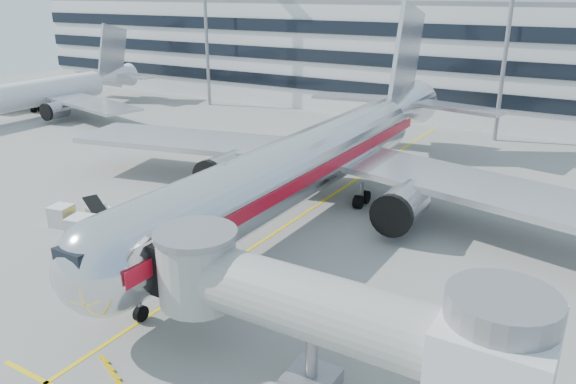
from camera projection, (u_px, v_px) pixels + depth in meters
The scene contains 15 objects.
ground at pixel (230, 263), 36.87m from camera, with size 180.00×180.00×0.00m, color gray.
lead_in_line at pixel (304, 214), 44.93m from camera, with size 0.25×70.00×0.01m, color yellow.
stop_bar at pixel (46, 383), 25.58m from camera, with size 6.00×0.25×0.01m, color yellow.
main_jet at pixel (315, 158), 44.88m from camera, with size 50.95×48.70×16.06m.
jet_bridge at pixel (348, 324), 23.21m from camera, with size 17.80×4.50×7.00m.
terminal at pixel (468, 57), 80.96m from camera, with size 150.00×24.25×15.60m.
light_mast_west at pixel (205, 4), 82.63m from camera, with size 2.40×1.20×25.45m.
light_mast_centre at pixel (511, 9), 61.82m from camera, with size 2.40×1.20×25.45m.
second_jet at pixel (34, 93), 78.79m from camera, with size 38.21×36.52×12.04m.
belt_loader at pixel (100, 222), 41.67m from camera, with size 4.74×3.15×2.24m.
baggage_tug at pixel (111, 234), 38.70m from camera, with size 3.22×2.22×2.31m.
cargo_container_left at pixel (99, 217), 42.27m from camera, with size 1.85×1.85×1.55m.
cargo_container_right at pixel (62, 216), 42.42m from camera, with size 1.77×1.77×1.60m.
cargo_container_front at pixel (82, 229), 39.86m from camera, with size 2.06×2.06×1.81m.
ramp_worker at pixel (95, 236), 38.89m from camera, with size 0.59×0.39×1.63m, color #A6DC17.
Camera 1 is at (20.32, -26.41, 16.89)m, focal length 35.00 mm.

